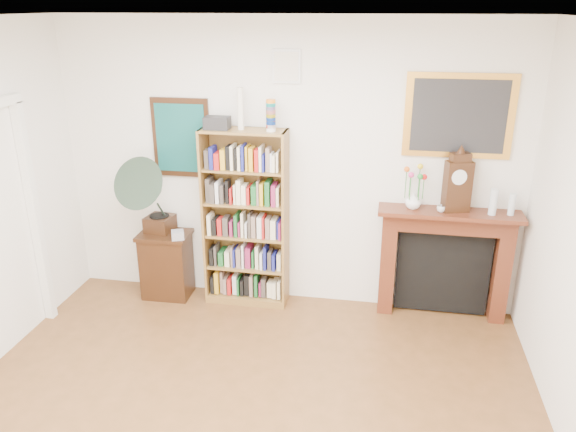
# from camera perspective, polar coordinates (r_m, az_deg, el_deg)

# --- Properties ---
(room) EXTENTS (4.51, 5.01, 2.81)m
(room) POSITION_cam_1_polar(r_m,az_deg,el_deg) (3.18, -8.15, -7.26)
(room) COLOR brown
(room) RESTS_ON ground
(teal_poster) EXTENTS (0.58, 0.04, 0.78)m
(teal_poster) POSITION_cam_1_polar(r_m,az_deg,el_deg) (5.64, -10.80, 7.80)
(teal_poster) COLOR black
(teal_poster) RESTS_ON back_wall
(small_picture) EXTENTS (0.26, 0.04, 0.30)m
(small_picture) POSITION_cam_1_polar(r_m,az_deg,el_deg) (5.25, -0.16, 14.96)
(small_picture) COLOR white
(small_picture) RESTS_ON back_wall
(gilt_painting) EXTENTS (0.95, 0.04, 0.75)m
(gilt_painting) POSITION_cam_1_polar(r_m,az_deg,el_deg) (5.26, 16.96, 9.68)
(gilt_painting) COLOR gold
(gilt_painting) RESTS_ON back_wall
(bookshelf) EXTENTS (0.82, 0.30, 2.06)m
(bookshelf) POSITION_cam_1_polar(r_m,az_deg,el_deg) (5.49, -4.36, 0.67)
(bookshelf) COLOR brown
(bookshelf) RESTS_ON floor
(side_cabinet) EXTENTS (0.52, 0.38, 0.70)m
(side_cabinet) POSITION_cam_1_polar(r_m,az_deg,el_deg) (5.97, -12.22, -4.84)
(side_cabinet) COLOR black
(side_cabinet) RESTS_ON floor
(fireplace) EXTENTS (1.30, 0.31, 1.10)m
(fireplace) POSITION_cam_1_polar(r_m,az_deg,el_deg) (5.57, 15.63, -3.74)
(fireplace) COLOR #512213
(fireplace) RESTS_ON floor
(gramophone) EXTENTS (0.59, 0.70, 0.84)m
(gramophone) POSITION_cam_1_polar(r_m,az_deg,el_deg) (5.62, -13.75, 2.49)
(gramophone) COLOR black
(gramophone) RESTS_ON side_cabinet
(cd_stack) EXTENTS (0.16, 0.16, 0.08)m
(cd_stack) POSITION_cam_1_polar(r_m,az_deg,el_deg) (5.65, -11.14, -1.90)
(cd_stack) COLOR silver
(cd_stack) RESTS_ON side_cabinet
(mantel_clock) EXTENTS (0.26, 0.19, 0.55)m
(mantel_clock) POSITION_cam_1_polar(r_m,az_deg,el_deg) (5.29, 16.84, 3.17)
(mantel_clock) COLOR black
(mantel_clock) RESTS_ON fireplace
(flower_vase) EXTENTS (0.18, 0.18, 0.15)m
(flower_vase) POSITION_cam_1_polar(r_m,az_deg,el_deg) (5.31, 12.61, 1.53)
(flower_vase) COLOR white
(flower_vase) RESTS_ON fireplace
(teacup) EXTENTS (0.08, 0.08, 0.06)m
(teacup) POSITION_cam_1_polar(r_m,az_deg,el_deg) (5.30, 15.30, 0.71)
(teacup) COLOR silver
(teacup) RESTS_ON fireplace
(bottle_left) EXTENTS (0.07, 0.07, 0.24)m
(bottle_left) POSITION_cam_1_polar(r_m,az_deg,el_deg) (5.35, 20.13, 1.35)
(bottle_left) COLOR silver
(bottle_left) RESTS_ON fireplace
(bottle_right) EXTENTS (0.06, 0.06, 0.20)m
(bottle_right) POSITION_cam_1_polar(r_m,az_deg,el_deg) (5.40, 21.79, 1.10)
(bottle_right) COLOR silver
(bottle_right) RESTS_ON fireplace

